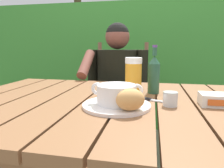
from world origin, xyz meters
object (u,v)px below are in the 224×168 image
(serving_plate, at_px, (117,105))
(butter_tub, at_px, (216,100))
(bread_roll, at_px, (130,100))
(beer_bottle, at_px, (154,74))
(soup_bowl, at_px, (117,94))
(table_knife, at_px, (150,100))
(person_eating, at_px, (116,85))
(beer_glass, at_px, (133,76))
(water_glass_small, at_px, (170,99))
(chair_near_diner, at_px, (120,103))

(serving_plate, height_order, butter_tub, butter_tub)
(bread_roll, xyz_separation_m, beer_bottle, (0.08, 0.34, 0.05))
(bread_roll, height_order, butter_tub, bread_roll)
(soup_bowl, height_order, table_knife, soup_bowl)
(bread_roll, bearing_deg, person_eating, 103.40)
(serving_plate, xyz_separation_m, table_knife, (0.13, 0.12, -0.00))
(beer_glass, height_order, water_glass_small, beer_glass)
(soup_bowl, bearing_deg, butter_tub, 13.28)
(table_knife, bearing_deg, beer_bottle, 84.88)
(chair_near_diner, bearing_deg, water_glass_small, -69.84)
(beer_bottle, bearing_deg, table_knife, -95.12)
(chair_near_diner, bearing_deg, bread_roll, -79.18)
(chair_near_diner, height_order, soup_bowl, chair_near_diner)
(beer_glass, height_order, butter_tub, beer_glass)
(person_eating, distance_m, beer_glass, 0.65)
(soup_bowl, bearing_deg, chair_near_diner, 98.19)
(serving_plate, xyz_separation_m, beer_bottle, (0.14, 0.27, 0.09))
(person_eating, height_order, serving_plate, person_eating)
(serving_plate, relative_size, beer_bottle, 1.11)
(butter_tub, bearing_deg, bread_roll, -153.40)
(soup_bowl, relative_size, table_knife, 1.35)
(chair_near_diner, height_order, beer_bottle, chair_near_diner)
(bread_roll, relative_size, butter_tub, 1.03)
(butter_tub, xyz_separation_m, table_knife, (-0.26, 0.03, -0.02))
(serving_plate, relative_size, beer_glass, 1.47)
(bread_roll, relative_size, water_glass_small, 2.25)
(bread_roll, height_order, water_glass_small, bread_roll)
(serving_plate, bearing_deg, beer_bottle, 62.23)
(serving_plate, bearing_deg, soup_bowl, 90.00)
(soup_bowl, xyz_separation_m, water_glass_small, (0.20, 0.05, -0.02))
(water_glass_small, bearing_deg, butter_tub, 12.33)
(beer_bottle, height_order, butter_tub, beer_bottle)
(person_eating, distance_m, soup_bowl, 0.82)
(chair_near_diner, xyz_separation_m, water_glass_small, (0.35, -0.95, 0.30))
(butter_tub, bearing_deg, water_glass_small, -167.67)
(beer_bottle, xyz_separation_m, table_knife, (-0.01, -0.15, -0.09))
(serving_plate, height_order, water_glass_small, water_glass_small)
(table_knife, bearing_deg, water_glass_small, -39.91)
(soup_bowl, distance_m, beer_bottle, 0.30)
(water_glass_small, xyz_separation_m, table_knife, (-0.08, 0.07, -0.02))
(soup_bowl, relative_size, water_glass_small, 3.59)
(chair_near_diner, xyz_separation_m, soup_bowl, (0.14, -1.00, 0.32))
(soup_bowl, relative_size, beer_bottle, 0.85)
(water_glass_small, distance_m, table_knife, 0.10)
(beer_glass, xyz_separation_m, beer_bottle, (0.10, 0.06, 0.01))
(person_eating, height_order, beer_glass, person_eating)
(soup_bowl, height_order, bread_roll, soup_bowl)
(beer_glass, relative_size, water_glass_small, 3.19)
(person_eating, distance_m, serving_plate, 0.82)
(chair_near_diner, relative_size, person_eating, 0.88)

